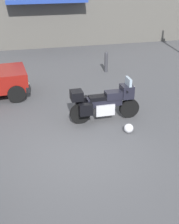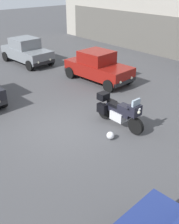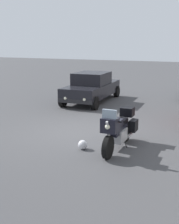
# 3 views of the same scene
# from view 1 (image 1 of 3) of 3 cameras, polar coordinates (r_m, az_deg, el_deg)

# --- Properties ---
(ground_plane) EXTENTS (80.00, 80.00, 0.00)m
(ground_plane) POSITION_cam_1_polar(r_m,az_deg,el_deg) (8.02, -1.13, -7.64)
(ground_plane) COLOR #424244
(motorcycle) EXTENTS (2.26, 0.76, 1.36)m
(motorcycle) POSITION_cam_1_polar(r_m,az_deg,el_deg) (9.32, 2.76, 1.85)
(motorcycle) COLOR black
(motorcycle) RESTS_ON ground
(helmet) EXTENTS (0.28, 0.28, 0.28)m
(helmet) POSITION_cam_1_polar(r_m,az_deg,el_deg) (8.90, 7.48, -3.09)
(helmet) COLOR silver
(helmet) RESTS_ON ground
(bollard_curbside) EXTENTS (0.16, 0.16, 0.94)m
(bollard_curbside) POSITION_cam_1_polar(r_m,az_deg,el_deg) (13.90, 3.18, 9.64)
(bollard_curbside) COLOR #333338
(bollard_curbside) RESTS_ON ground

